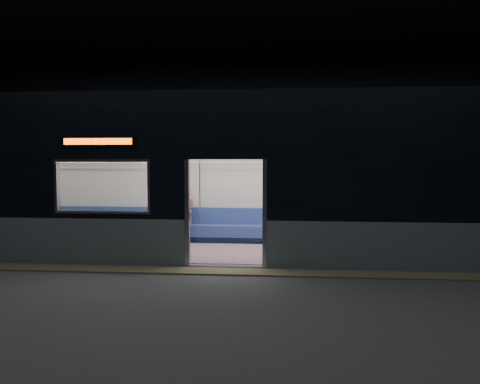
# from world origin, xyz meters

# --- Properties ---
(station_floor) EXTENTS (24.00, 14.00, 0.01)m
(station_floor) POSITION_xyz_m (0.00, 0.00, -0.01)
(station_floor) COLOR #47494C
(station_floor) RESTS_ON ground
(station_envelope) EXTENTS (24.00, 14.00, 5.00)m
(station_envelope) POSITION_xyz_m (0.00, 0.00, 3.66)
(station_envelope) COLOR black
(station_envelope) RESTS_ON station_floor
(tactile_strip) EXTENTS (22.80, 0.50, 0.03)m
(tactile_strip) POSITION_xyz_m (0.00, 0.55, 0.01)
(tactile_strip) COLOR #8C7F59
(tactile_strip) RESTS_ON station_floor
(metro_car) EXTENTS (18.00, 3.04, 3.35)m
(metro_car) POSITION_xyz_m (-0.00, 2.54, 1.85)
(metro_car) COLOR gray
(metro_car) RESTS_ON station_floor
(passenger) EXTENTS (0.40, 0.69, 1.38)m
(passenger) POSITION_xyz_m (-1.38, 3.55, 0.80)
(passenger) COLOR black
(passenger) RESTS_ON metro_car
(handbag) EXTENTS (0.27, 0.23, 0.13)m
(handbag) POSITION_xyz_m (-1.42, 3.32, 0.67)
(handbag) COLOR black
(handbag) RESTS_ON passenger
(transit_map) EXTENTS (1.02, 0.03, 0.66)m
(transit_map) POSITION_xyz_m (1.25, 3.85, 1.48)
(transit_map) COLOR white
(transit_map) RESTS_ON metro_car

